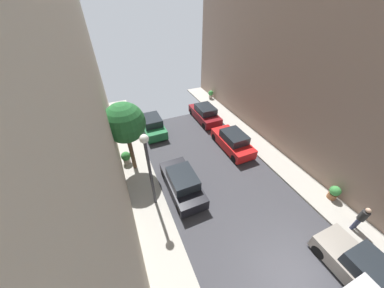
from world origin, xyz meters
TOP-DOWN VIEW (x-y plane):
  - ground at (0.00, 0.00)m, footprint 32.00×32.00m
  - sidewalk_right at (5.00, 0.00)m, footprint 2.00×44.00m
  - parked_car_left_2 at (-2.70, 6.67)m, footprint 1.78×4.20m
  - parked_car_left_3 at (-2.70, 14.32)m, footprint 1.78×4.20m
  - parked_car_right_2 at (2.70, -1.36)m, footprint 1.78×4.20m
  - parked_car_right_3 at (2.70, 9.15)m, footprint 1.78×4.20m
  - parked_car_right_4 at (2.70, 14.24)m, footprint 1.78×4.20m
  - pedestrian at (4.84, 0.42)m, footprint 0.40×0.36m
  - street_tree_0 at (-5.17, 9.97)m, footprint 2.62×2.62m
  - potted_plant_1 at (5.57, 18.37)m, footprint 0.60×0.60m
  - potted_plant_2 at (5.58, 2.27)m, footprint 0.62×0.62m
  - potted_plant_4 at (-5.61, 10.69)m, footprint 0.68×0.68m
  - lamp_post at (-4.60, 6.36)m, footprint 0.44×0.44m

SIDE VIEW (x-z plane):
  - ground at x=0.00m, z-range 0.00..0.00m
  - sidewalk_right at x=5.00m, z-range 0.00..0.15m
  - potted_plant_2 at x=5.58m, z-range 0.18..1.13m
  - potted_plant_4 at x=-5.61m, z-range 0.19..1.16m
  - potted_plant_1 at x=5.57m, z-range 0.21..1.18m
  - parked_car_left_2 at x=-2.70m, z-range -0.06..1.50m
  - parked_car_left_3 at x=-2.70m, z-range -0.06..1.50m
  - parked_car_right_2 at x=2.70m, z-range -0.06..1.50m
  - parked_car_right_3 at x=2.70m, z-range -0.06..1.50m
  - parked_car_right_4 at x=2.70m, z-range -0.06..1.50m
  - pedestrian at x=4.84m, z-range 0.21..1.93m
  - lamp_post at x=-4.60m, z-range 0.99..6.01m
  - street_tree_0 at x=-5.17m, z-range 1.37..6.47m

